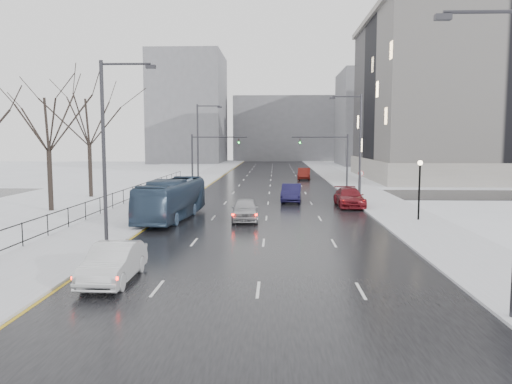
# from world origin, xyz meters

# --- Properties ---
(road) EXTENTS (16.00, 150.00, 0.04)m
(road) POSITION_xyz_m (0.00, 60.00, 0.02)
(road) COLOR black
(road) RESTS_ON ground
(cross_road) EXTENTS (130.00, 10.00, 0.04)m
(cross_road) POSITION_xyz_m (0.00, 48.00, 0.02)
(cross_road) COLOR black
(cross_road) RESTS_ON ground
(sidewalk_left) EXTENTS (5.00, 150.00, 0.16)m
(sidewalk_left) POSITION_xyz_m (-10.50, 60.00, 0.08)
(sidewalk_left) COLOR silver
(sidewalk_left) RESTS_ON ground
(sidewalk_right) EXTENTS (5.00, 150.00, 0.16)m
(sidewalk_right) POSITION_xyz_m (10.50, 60.00, 0.08)
(sidewalk_right) COLOR silver
(sidewalk_right) RESTS_ON ground
(park_strip) EXTENTS (14.00, 150.00, 0.12)m
(park_strip) POSITION_xyz_m (-20.00, 60.00, 0.06)
(park_strip) COLOR white
(park_strip) RESTS_ON ground
(tree_park_d) EXTENTS (8.75, 8.75, 12.50)m
(tree_park_d) POSITION_xyz_m (-17.80, 34.00, 0.00)
(tree_park_d) COLOR black
(tree_park_d) RESTS_ON ground
(tree_park_e) EXTENTS (9.45, 9.45, 13.50)m
(tree_park_e) POSITION_xyz_m (-18.20, 44.00, 0.00)
(tree_park_e) COLOR black
(tree_park_e) RESTS_ON ground
(iron_fence) EXTENTS (0.06, 70.00, 1.30)m
(iron_fence) POSITION_xyz_m (-13.00, 30.00, 0.91)
(iron_fence) COLOR black
(iron_fence) RESTS_ON sidewalk_left
(streetlight_r_mid) EXTENTS (2.95, 0.25, 10.00)m
(streetlight_r_mid) POSITION_xyz_m (8.17, 40.00, 5.62)
(streetlight_r_mid) COLOR #2D2D33
(streetlight_r_mid) RESTS_ON ground
(streetlight_l_near) EXTENTS (2.95, 0.25, 10.00)m
(streetlight_l_near) POSITION_xyz_m (-8.17, 20.00, 5.62)
(streetlight_l_near) COLOR #2D2D33
(streetlight_l_near) RESTS_ON ground
(streetlight_l_far) EXTENTS (2.95, 0.25, 10.00)m
(streetlight_l_far) POSITION_xyz_m (-8.17, 52.00, 5.62)
(streetlight_l_far) COLOR #2D2D33
(streetlight_l_far) RESTS_ON ground
(lamppost_r_mid) EXTENTS (0.36, 0.36, 4.28)m
(lamppost_r_mid) POSITION_xyz_m (11.00, 30.00, 2.94)
(lamppost_r_mid) COLOR black
(lamppost_r_mid) RESTS_ON sidewalk_right
(mast_signal_right) EXTENTS (6.10, 0.33, 6.50)m
(mast_signal_right) POSITION_xyz_m (7.33, 48.00, 4.11)
(mast_signal_right) COLOR #2D2D33
(mast_signal_right) RESTS_ON ground
(mast_signal_left) EXTENTS (6.10, 0.33, 6.50)m
(mast_signal_left) POSITION_xyz_m (-7.33, 48.00, 4.11)
(mast_signal_left) COLOR #2D2D33
(mast_signal_left) RESTS_ON ground
(no_uturn_sign) EXTENTS (0.60, 0.06, 2.70)m
(no_uturn_sign) POSITION_xyz_m (9.20, 44.00, 2.30)
(no_uturn_sign) COLOR #2D2D33
(no_uturn_sign) RESTS_ON sidewalk_right
(civic_building) EXTENTS (41.00, 31.00, 24.80)m
(civic_building) POSITION_xyz_m (35.00, 72.00, 11.21)
(civic_building) COLOR gray
(civic_building) RESTS_ON ground
(bldg_far_right) EXTENTS (24.00, 20.00, 22.00)m
(bldg_far_right) POSITION_xyz_m (28.00, 115.00, 11.00)
(bldg_far_right) COLOR slate
(bldg_far_right) RESTS_ON ground
(bldg_far_left) EXTENTS (18.00, 22.00, 28.00)m
(bldg_far_left) POSITION_xyz_m (-22.00, 125.00, 14.00)
(bldg_far_left) COLOR slate
(bldg_far_left) RESTS_ON ground
(bldg_far_center) EXTENTS (30.00, 18.00, 18.00)m
(bldg_far_center) POSITION_xyz_m (4.00, 140.00, 9.00)
(bldg_far_center) COLOR slate
(bldg_far_center) RESTS_ON ground
(sedan_left_near) EXTENTS (1.70, 4.80, 1.58)m
(sedan_left_near) POSITION_xyz_m (-6.04, 13.95, 0.83)
(sedan_left_near) COLOR silver
(sedan_left_near) RESTS_ON road
(bus) EXTENTS (3.46, 10.86, 2.97)m
(bus) POSITION_xyz_m (-7.00, 30.29, 1.53)
(bus) COLOR #2E425A
(bus) RESTS_ON road
(sedan_center_near) EXTENTS (2.10, 4.83, 1.62)m
(sedan_center_near) POSITION_xyz_m (-1.53, 29.95, 0.85)
(sedan_center_near) COLOR #A3A3A7
(sedan_center_near) RESTS_ON road
(sedan_right_near) EXTENTS (2.17, 5.28, 1.70)m
(sedan_right_near) POSITION_xyz_m (2.20, 41.20, 0.89)
(sedan_right_near) COLOR #151238
(sedan_right_near) RESTS_ON road
(sedan_right_far) EXTENTS (2.38, 5.65, 1.63)m
(sedan_right_far) POSITION_xyz_m (7.18, 37.83, 0.85)
(sedan_right_far) COLOR maroon
(sedan_right_far) RESTS_ON road
(sedan_right_distant) EXTENTS (2.20, 5.30, 1.70)m
(sedan_right_distant) POSITION_xyz_m (4.93, 68.16, 0.89)
(sedan_right_distant) COLOR maroon
(sedan_right_distant) RESTS_ON road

